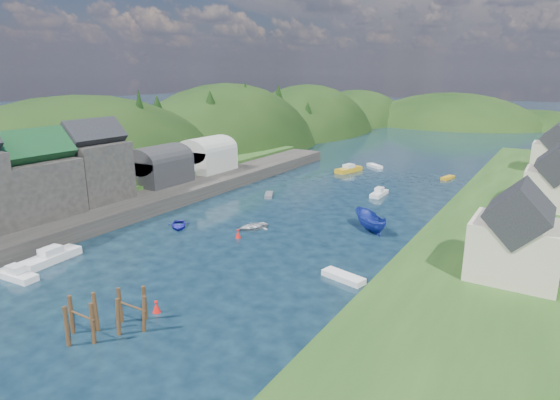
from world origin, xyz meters
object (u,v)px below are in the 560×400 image
Objects in this scene: channel_buoy_far at (238,234)px; channel_buoy_near at (156,307)px; piling_cluster_far at (132,313)px; piling_cluster_near at (82,322)px.

channel_buoy_near is at bearing -74.40° from channel_buoy_far.
piling_cluster_far is at bearing -76.05° from channel_buoy_far.
piling_cluster_far is 3.23× the size of channel_buoy_far.
piling_cluster_near reaches higher than channel_buoy_far.
piling_cluster_far is at bearing 58.36° from piling_cluster_near.
piling_cluster_near reaches higher than piling_cluster_far.
piling_cluster_near is at bearing -107.79° from channel_buoy_near.
piling_cluster_near is at bearing -82.21° from channel_buoy_far.
piling_cluster_near is at bearing -121.64° from piling_cluster_far.
piling_cluster_near is 6.03m from channel_buoy_near.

